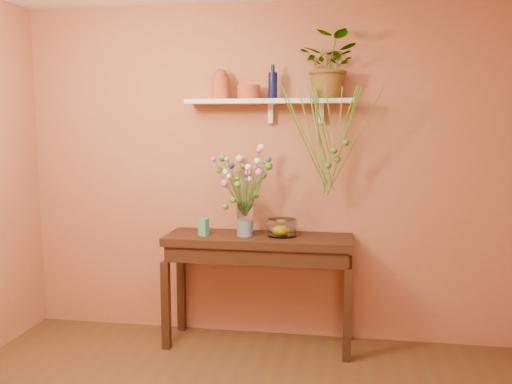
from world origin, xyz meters
name	(u,v)px	position (x,y,z in m)	size (l,w,h in m)	color
room	(201,213)	(0.00, 0.00, 1.35)	(4.04, 4.04, 2.70)	#4E3619
sideboard	(258,252)	(-0.01, 1.75, 0.75)	(1.45, 0.47, 0.88)	#341E10
wall_shelf	(270,102)	(0.06, 1.87, 1.92)	(1.30, 0.24, 0.19)	white
terracotta_jug	(221,85)	(-0.34, 1.88, 2.05)	(0.17, 0.17, 0.24)	#A33520
terracotta_pot	(249,92)	(-0.11, 1.87, 1.99)	(0.17, 0.17, 0.11)	#A33520
blue_bottle	(273,85)	(0.08, 1.87, 2.04)	(0.09, 0.09, 0.26)	#0A0D3A
spider_plant	(331,66)	(0.52, 1.88, 2.18)	(0.44, 0.38, 0.49)	#3A7419
plant_fronds	(330,143)	(0.53, 1.72, 1.61)	(0.75, 0.33, 0.85)	#3A7419
glass_vase	(245,222)	(-0.12, 1.73, 0.99)	(0.13, 0.13, 0.27)	white
bouquet	(244,175)	(-0.12, 1.74, 1.36)	(0.50, 0.51, 0.56)	#386B28
glass_bowl	(282,228)	(0.17, 1.77, 0.94)	(0.22, 0.22, 0.13)	white
lemon	(281,230)	(0.16, 1.79, 0.93)	(0.08, 0.08, 0.08)	yellow
carton	(204,227)	(-0.44, 1.69, 0.95)	(0.07, 0.05, 0.13)	teal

